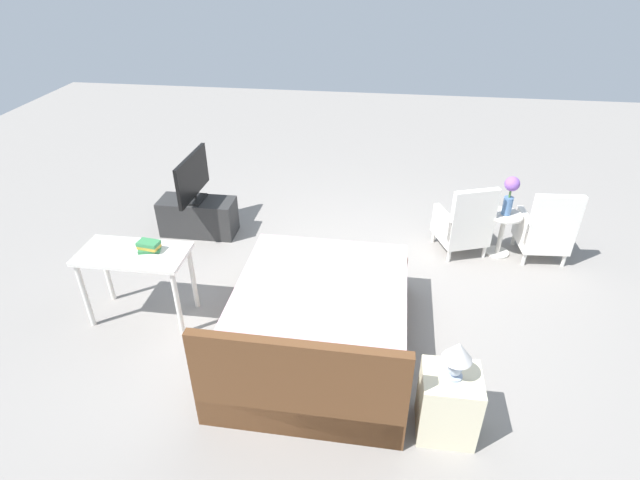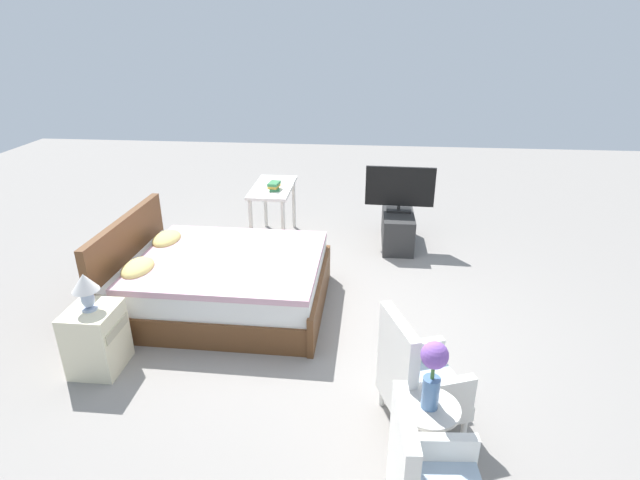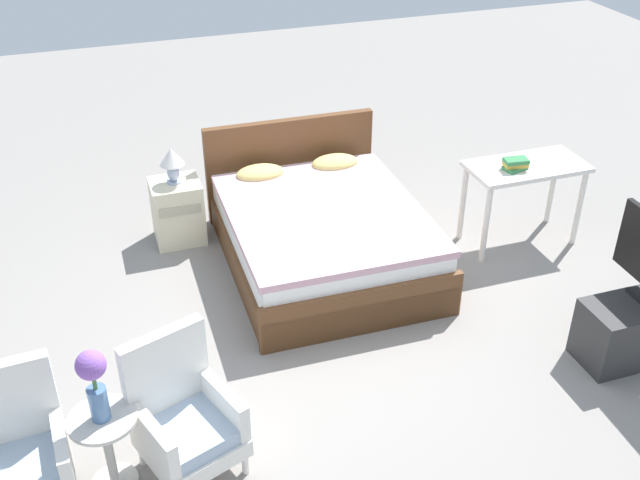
% 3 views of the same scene
% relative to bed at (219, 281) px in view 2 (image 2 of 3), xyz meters
% --- Properties ---
extents(ground_plane, '(16.00, 16.00, 0.00)m').
position_rel_bed_xyz_m(ground_plane, '(-0.19, -1.00, -0.30)').
color(ground_plane, gray).
extents(bed, '(1.66, 2.11, 0.96)m').
position_rel_bed_xyz_m(bed, '(0.00, 0.00, 0.00)').
color(bed, brown).
rests_on(bed, ground_plane).
extents(armchair_by_window_right, '(0.69, 0.69, 0.92)m').
position_rel_bed_xyz_m(armchair_by_window_right, '(-1.51, -1.91, 0.08)').
color(armchair_by_window_right, white).
rests_on(armchair_by_window_right, ground_plane).
extents(side_table, '(0.40, 0.40, 0.55)m').
position_rel_bed_xyz_m(side_table, '(-1.97, -1.94, 0.05)').
color(side_table, beige).
rests_on(side_table, ground_plane).
extents(flower_vase, '(0.17, 0.17, 0.48)m').
position_rel_bed_xyz_m(flower_vase, '(-1.97, -1.94, 0.54)').
color(flower_vase, '#4C709E').
rests_on(flower_vase, side_table).
extents(nightstand, '(0.44, 0.41, 0.59)m').
position_rel_bed_xyz_m(nightstand, '(-1.12, 0.76, -0.00)').
color(nightstand, beige).
rests_on(nightstand, ground_plane).
extents(table_lamp, '(0.22, 0.22, 0.33)m').
position_rel_bed_xyz_m(table_lamp, '(-1.12, 0.76, 0.50)').
color(table_lamp, '#9EADC6').
rests_on(table_lamp, nightstand).
extents(tv_stand, '(0.96, 0.40, 0.47)m').
position_rel_bed_xyz_m(tv_stand, '(1.83, -1.94, -0.06)').
color(tv_stand, '#2D2D2D').
rests_on(tv_stand, ground_plane).
extents(tv_flatscreen, '(0.21, 0.90, 0.60)m').
position_rel_bed_xyz_m(tv_flatscreen, '(1.83, -1.94, 0.49)').
color(tv_flatscreen, black).
rests_on(tv_flatscreen, tv_stand).
extents(vanity_desk, '(1.04, 0.52, 0.77)m').
position_rel_bed_xyz_m(vanity_desk, '(1.82, -0.25, 0.36)').
color(vanity_desk, silver).
rests_on(vanity_desk, ground_plane).
extents(book_stack, '(0.23, 0.17, 0.10)m').
position_rel_bed_xyz_m(book_stack, '(1.67, -0.30, 0.53)').
color(book_stack, '#337A47').
rests_on(book_stack, vanity_desk).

